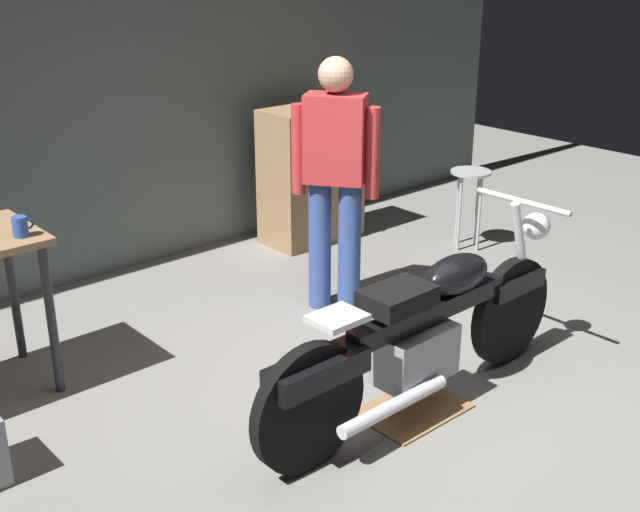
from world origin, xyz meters
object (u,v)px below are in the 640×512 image
at_px(shop_stool, 470,188).
at_px(wooden_dresser, 311,175).
at_px(motorcycle, 425,331).
at_px(mug_blue_enamel, 21,227).
at_px(person_standing, 335,175).

xyz_separation_m(shop_stool, wooden_dresser, (-0.81, 0.99, 0.05)).
bearing_deg(motorcycle, mug_blue_enamel, 133.12).
relative_size(motorcycle, wooden_dresser, 1.99).
xyz_separation_m(person_standing, mug_blue_enamel, (-1.94, 0.27, 0.03)).
bearing_deg(person_standing, wooden_dresser, -70.39).
relative_size(person_standing, shop_stool, 2.61).
relative_size(person_standing, mug_blue_enamel, 14.65).
xyz_separation_m(motorcycle, person_standing, (0.50, 1.24, 0.48)).
height_order(motorcycle, shop_stool, motorcycle).
distance_m(person_standing, wooden_dresser, 1.41).
distance_m(motorcycle, mug_blue_enamel, 2.14).
relative_size(wooden_dresser, mug_blue_enamel, 9.65).
relative_size(shop_stool, mug_blue_enamel, 5.62).
distance_m(person_standing, shop_stool, 1.64).
bearing_deg(shop_stool, wooden_dresser, 129.34).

